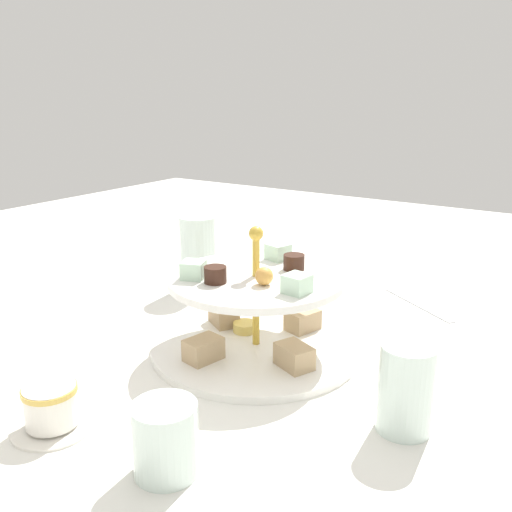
# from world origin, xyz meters

# --- Properties ---
(ground_plane) EXTENTS (2.40, 2.40, 0.00)m
(ground_plane) POSITION_xyz_m (0.00, 0.00, 0.00)
(ground_plane) COLOR silver
(tiered_serving_stand) EXTENTS (0.30, 0.30, 0.18)m
(tiered_serving_stand) POSITION_xyz_m (0.00, -0.00, 0.05)
(tiered_serving_stand) COLOR white
(tiered_serving_stand) RESTS_ON ground_plane
(water_glass_tall_right) EXTENTS (0.07, 0.07, 0.14)m
(water_glass_tall_right) POSITION_xyz_m (0.23, -0.16, 0.07)
(water_glass_tall_right) COLOR silver
(water_glass_tall_right) RESTS_ON ground_plane
(water_glass_short_left) EXTENTS (0.06, 0.06, 0.07)m
(water_glass_short_left) POSITION_xyz_m (-0.07, 0.27, 0.04)
(water_glass_short_left) COLOR silver
(water_glass_short_left) RESTS_ON ground_plane
(teacup_with_saucer) EXTENTS (0.09, 0.09, 0.05)m
(teacup_with_saucer) POSITION_xyz_m (0.08, 0.28, 0.02)
(teacup_with_saucer) COLOR white
(teacup_with_saucer) RESTS_ON ground_plane
(butter_knife_left) EXTENTS (0.15, 0.11, 0.00)m
(butter_knife_left) POSITION_xyz_m (-0.14, -0.30, 0.00)
(butter_knife_left) COLOR silver
(butter_knife_left) RESTS_ON ground_plane
(butter_knife_right) EXTENTS (0.07, 0.16, 0.00)m
(butter_knife_right) POSITION_xyz_m (0.29, 0.16, 0.00)
(butter_knife_right) COLOR silver
(butter_knife_right) RESTS_ON ground_plane
(water_glass_mid_back) EXTENTS (0.06, 0.06, 0.10)m
(water_glass_mid_back) POSITION_xyz_m (-0.24, 0.08, 0.05)
(water_glass_mid_back) COLOR silver
(water_glass_mid_back) RESTS_ON ground_plane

